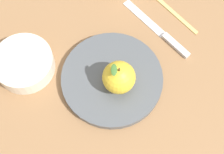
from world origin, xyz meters
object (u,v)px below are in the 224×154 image
dinner_plate (112,79)px  side_bowl (24,63)px  apple (119,77)px  knife (162,33)px

dinner_plate → side_bowl: (0.18, -0.06, 0.01)m
apple → side_bowl: (0.20, -0.08, -0.03)m
dinner_plate → apple: bearing=123.5°
dinner_plate → apple: size_ratio=2.76×
knife → apple: bearing=42.9°
side_bowl → apple: bearing=157.9°
apple → knife: bearing=-137.1°
apple → side_bowl: bearing=-22.1°
knife → dinner_plate: bearing=36.0°
apple → knife: 0.17m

